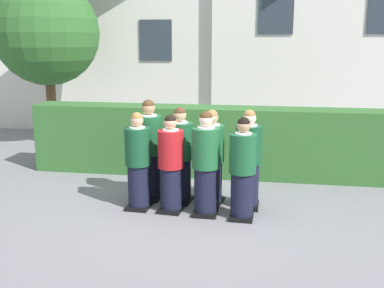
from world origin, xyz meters
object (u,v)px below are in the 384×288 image
(student_rear_row_0, at_px, (149,152))
(student_in_red_blazer, at_px, (171,166))
(student_rear_row_1, at_px, (180,158))
(student_rear_row_3, at_px, (248,162))
(student_front_row_0, at_px, (138,163))
(student_rear_row_2, at_px, (212,160))
(student_front_row_3, at_px, (242,171))
(student_front_row_2, at_px, (206,166))

(student_rear_row_0, bearing_deg, student_in_red_blazer, -47.25)
(student_rear_row_1, height_order, student_rear_row_3, student_rear_row_1)
(student_rear_row_1, bearing_deg, student_front_row_0, -146.80)
(student_front_row_0, bearing_deg, student_rear_row_0, 82.27)
(student_in_red_blazer, relative_size, student_rear_row_3, 0.97)
(student_in_red_blazer, bearing_deg, student_rear_row_3, 16.83)
(student_front_row_0, xyz_separation_m, student_rear_row_3, (1.72, 0.32, 0.02))
(student_rear_row_1, relative_size, student_rear_row_3, 1.00)
(student_rear_row_3, bearing_deg, student_rear_row_2, 172.04)
(student_rear_row_0, relative_size, student_rear_row_1, 1.06)
(student_front_row_3, height_order, student_rear_row_3, student_rear_row_3)
(student_front_row_3, distance_m, student_rear_row_2, 0.78)
(student_rear_row_0, bearing_deg, student_rear_row_1, -8.14)
(student_front_row_0, distance_m, student_rear_row_1, 0.72)
(student_in_red_blazer, bearing_deg, student_rear_row_0, 132.75)
(student_rear_row_0, xyz_separation_m, student_rear_row_1, (0.54, -0.08, -0.05))
(student_front_row_2, distance_m, student_rear_row_2, 0.49)
(student_front_row_0, relative_size, student_rear_row_2, 1.00)
(student_front_row_2, xyz_separation_m, student_rear_row_3, (0.63, 0.41, -0.01))
(student_front_row_2, xyz_separation_m, student_rear_row_1, (-0.49, 0.48, -0.01))
(student_front_row_3, distance_m, student_rear_row_3, 0.49)
(student_rear_row_0, bearing_deg, student_front_row_2, -28.55)
(student_rear_row_1, bearing_deg, student_in_red_blazer, -98.64)
(student_in_red_blazer, relative_size, student_front_row_2, 0.96)
(student_front_row_0, distance_m, student_rear_row_2, 1.20)
(student_front_row_2, height_order, student_rear_row_1, student_front_row_2)
(student_front_row_2, xyz_separation_m, student_rear_row_2, (0.03, 0.49, -0.03))
(student_rear_row_1, bearing_deg, student_front_row_2, -44.62)
(student_rear_row_3, bearing_deg, student_front_row_2, -147.18)
(student_front_row_3, height_order, student_rear_row_1, student_rear_row_1)
(student_in_red_blazer, distance_m, student_front_row_3, 1.13)
(student_rear_row_2, bearing_deg, student_rear_row_1, -179.39)
(student_rear_row_3, bearing_deg, student_rear_row_1, 176.01)
(student_front_row_3, xyz_separation_m, student_rear_row_2, (-0.53, 0.57, 0.01))
(student_front_row_3, relative_size, student_rear_row_1, 0.97)
(student_front_row_0, bearing_deg, student_front_row_2, -4.55)
(student_rear_row_2, xyz_separation_m, student_rear_row_3, (0.60, -0.08, 0.01))
(student_front_row_2, bearing_deg, student_front_row_0, 175.45)
(student_front_row_3, height_order, student_rear_row_2, student_rear_row_2)
(student_front_row_0, height_order, student_rear_row_2, student_rear_row_2)
(student_front_row_2, relative_size, student_rear_row_2, 1.03)
(student_front_row_0, bearing_deg, student_rear_row_2, 19.63)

